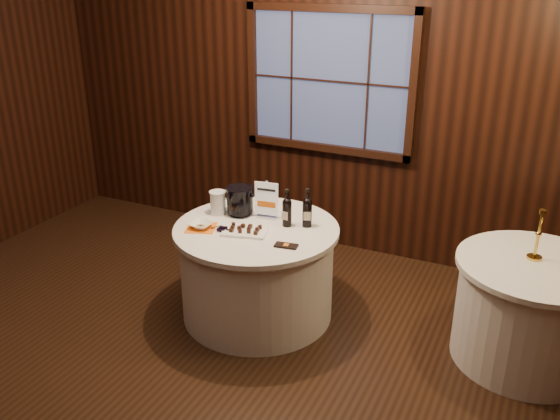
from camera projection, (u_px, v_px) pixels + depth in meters
The scene contains 15 objects.
ground at pixel (189, 385), 4.02m from camera, with size 6.00×6.00×0.00m, color black.
back_wall at pixel (330, 92), 5.49m from camera, with size 6.00×0.10×3.00m.
main_table at pixel (257, 271), 4.70m from camera, with size 1.28×1.28×0.77m.
side_table at pixel (529, 312), 4.15m from camera, with size 1.08×1.08×0.77m.
sign_stand at pixel (267, 205), 4.68m from camera, with size 0.19×0.11×0.31m.
port_bottle_left at pixel (287, 210), 4.53m from camera, with size 0.07×0.08×0.30m.
port_bottle_right at pixel (307, 210), 4.52m from camera, with size 0.07×0.09×0.31m.
ice_bucket at pixel (240, 200), 4.74m from camera, with size 0.23×0.23×0.23m.
chocolate_plate at pixel (245, 230), 4.45m from camera, with size 0.38×0.30×0.05m.
chocolate_box at pixel (286, 246), 4.24m from camera, with size 0.17×0.08×0.01m, color black.
grape_bunch at pixel (223, 229), 4.47m from camera, with size 0.17×0.06×0.04m.
glass_pitcher at pixel (218, 203), 4.76m from camera, with size 0.18×0.13×0.19m.
orange_napkin at pixel (201, 228), 4.54m from camera, with size 0.22×0.22×0.00m, color orange.
cracker_bowl at pixel (201, 225), 4.53m from camera, with size 0.17×0.17×0.04m, color white.
brass_candlestick at pixel (537, 241), 4.02m from camera, with size 0.10×0.10×0.36m.
Camera 1 is at (1.96, -2.66, 2.65)m, focal length 38.00 mm.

